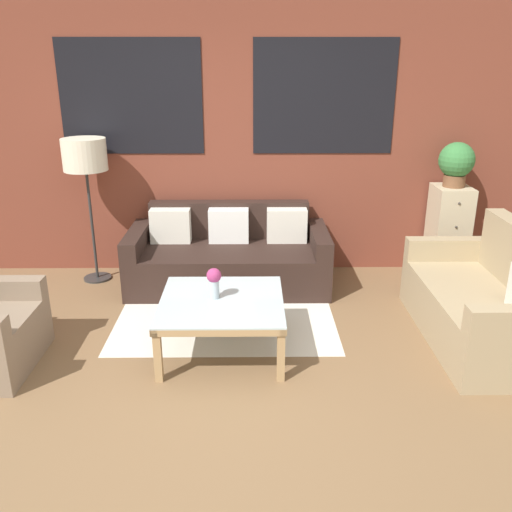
{
  "coord_description": "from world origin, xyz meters",
  "views": [
    {
      "loc": [
        0.23,
        -3.14,
        2.15
      ],
      "look_at": [
        0.27,
        1.26,
        0.55
      ],
      "focal_mm": 38.0,
      "sensor_mm": 36.0,
      "label": 1
    }
  ],
  "objects_px": {
    "drawer_cabinet": "(448,232)",
    "couch_dark": "(229,257)",
    "coffee_table": "(222,307)",
    "potted_plant": "(456,162)",
    "floor_lamp": "(85,159)",
    "settee_vintage": "(486,304)",
    "flower_vase": "(214,281)"
  },
  "relations": [
    {
      "from": "flower_vase",
      "to": "potted_plant",
      "type": "bearing_deg",
      "value": 33.19
    },
    {
      "from": "drawer_cabinet",
      "to": "flower_vase",
      "type": "height_order",
      "value": "drawer_cabinet"
    },
    {
      "from": "settee_vintage",
      "to": "floor_lamp",
      "type": "height_order",
      "value": "floor_lamp"
    },
    {
      "from": "coffee_table",
      "to": "flower_vase",
      "type": "relative_size",
      "value": 3.86
    },
    {
      "from": "coffee_table",
      "to": "couch_dark",
      "type": "bearing_deg",
      "value": 90.07
    },
    {
      "from": "coffee_table",
      "to": "flower_vase",
      "type": "distance_m",
      "value": 0.22
    },
    {
      "from": "couch_dark",
      "to": "flower_vase",
      "type": "xyz_separation_m",
      "value": [
        -0.06,
        -1.3,
        0.29
      ]
    },
    {
      "from": "settee_vintage",
      "to": "flower_vase",
      "type": "xyz_separation_m",
      "value": [
        -2.15,
        -0.12,
        0.26
      ]
    },
    {
      "from": "floor_lamp",
      "to": "potted_plant",
      "type": "xyz_separation_m",
      "value": [
        3.62,
        0.06,
        -0.05
      ]
    },
    {
      "from": "floor_lamp",
      "to": "drawer_cabinet",
      "type": "distance_m",
      "value": 3.7
    },
    {
      "from": "coffee_table",
      "to": "drawer_cabinet",
      "type": "distance_m",
      "value": 2.73
    },
    {
      "from": "settee_vintage",
      "to": "floor_lamp",
      "type": "distance_m",
      "value": 3.83
    },
    {
      "from": "floor_lamp",
      "to": "potted_plant",
      "type": "relative_size",
      "value": 3.28
    },
    {
      "from": "couch_dark",
      "to": "settee_vintage",
      "type": "height_order",
      "value": "settee_vintage"
    },
    {
      "from": "couch_dark",
      "to": "potted_plant",
      "type": "xyz_separation_m",
      "value": [
        2.25,
        0.2,
        0.91
      ]
    },
    {
      "from": "coffee_table",
      "to": "drawer_cabinet",
      "type": "relative_size",
      "value": 0.98
    },
    {
      "from": "couch_dark",
      "to": "settee_vintage",
      "type": "relative_size",
      "value": 1.22
    },
    {
      "from": "settee_vintage",
      "to": "potted_plant",
      "type": "height_order",
      "value": "potted_plant"
    },
    {
      "from": "floor_lamp",
      "to": "flower_vase",
      "type": "height_order",
      "value": "floor_lamp"
    },
    {
      "from": "coffee_table",
      "to": "drawer_cabinet",
      "type": "bearing_deg",
      "value": 34.48
    },
    {
      "from": "drawer_cabinet",
      "to": "floor_lamp",
      "type": "bearing_deg",
      "value": -179.01
    },
    {
      "from": "couch_dark",
      "to": "flower_vase",
      "type": "height_order",
      "value": "couch_dark"
    },
    {
      "from": "potted_plant",
      "to": "flower_vase",
      "type": "bearing_deg",
      "value": -146.81
    },
    {
      "from": "settee_vintage",
      "to": "couch_dark",
      "type": "bearing_deg",
      "value": 150.56
    },
    {
      "from": "floor_lamp",
      "to": "potted_plant",
      "type": "bearing_deg",
      "value": 0.99
    },
    {
      "from": "couch_dark",
      "to": "drawer_cabinet",
      "type": "relative_size",
      "value": 2.05
    },
    {
      "from": "couch_dark",
      "to": "coffee_table",
      "type": "xyz_separation_m",
      "value": [
        0.0,
        -1.34,
        0.08
      ]
    },
    {
      "from": "coffee_table",
      "to": "potted_plant",
      "type": "xyz_separation_m",
      "value": [
        2.25,
        1.54,
        0.83
      ]
    },
    {
      "from": "drawer_cabinet",
      "to": "flower_vase",
      "type": "bearing_deg",
      "value": -146.82
    },
    {
      "from": "coffee_table",
      "to": "potted_plant",
      "type": "height_order",
      "value": "potted_plant"
    },
    {
      "from": "couch_dark",
      "to": "drawer_cabinet",
      "type": "height_order",
      "value": "drawer_cabinet"
    },
    {
      "from": "drawer_cabinet",
      "to": "couch_dark",
      "type": "bearing_deg",
      "value": -174.86
    }
  ]
}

